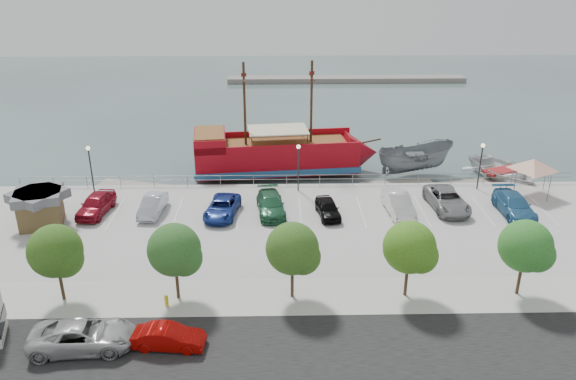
{
  "coord_description": "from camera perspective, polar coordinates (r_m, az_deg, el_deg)",
  "views": [
    {
      "loc": [
        -1.88,
        -39.19,
        19.82
      ],
      "look_at": [
        -1.0,
        2.0,
        2.0
      ],
      "focal_mm": 35.0,
      "sensor_mm": 36.0,
      "label": 1
    }
  ],
  "objects": [
    {
      "name": "tree_c",
      "position": [
        34.01,
        -11.25,
        -6.18
      ],
      "size": [
        3.3,
        3.2,
        5.0
      ],
      "color": "#473321",
      "rests_on": "sidewalk"
    },
    {
      "name": "parked_car_d",
      "position": [
        45.41,
        -1.78,
        -1.47
      ],
      "size": [
        2.65,
        5.34,
        1.49
      ],
      "primitive_type": "imported",
      "rotation": [
        0.0,
        0.0,
        0.11
      ],
      "color": "#24603D",
      "rests_on": "land_slab"
    },
    {
      "name": "parked_car_a",
      "position": [
        47.86,
        -18.93,
        -1.36
      ],
      "size": [
        2.53,
        4.98,
        1.62
      ],
      "primitive_type": "imported",
      "rotation": [
        0.0,
        0.0,
        -0.13
      ],
      "color": "maroon",
      "rests_on": "land_slab"
    },
    {
      "name": "dock_west",
      "position": [
        54.21,
        -15.11,
        0.19
      ],
      "size": [
        7.7,
        3.96,
        0.42
      ],
      "primitive_type": "cube",
      "rotation": [
        0.0,
        0.0,
        -0.26
      ],
      "color": "gray",
      "rests_on": "ground"
    },
    {
      "name": "tree_f",
      "position": [
        36.7,
        23.22,
        -5.44
      ],
      "size": [
        3.3,
        3.2,
        5.0
      ],
      "color": "#473321",
      "rests_on": "sidewalk"
    },
    {
      "name": "street_sedan",
      "position": [
        31.72,
        -12.02,
        -14.43
      ],
      "size": [
        4.0,
        1.71,
        1.28
      ],
      "primitive_type": "imported",
      "rotation": [
        0.0,
        0.0,
        1.48
      ],
      "color": "#980704",
      "rests_on": "street"
    },
    {
      "name": "tree_e",
      "position": [
        34.43,
        12.48,
        -5.9
      ],
      "size": [
        3.3,
        3.2,
        5.0
      ],
      "color": "#473321",
      "rests_on": "sidewalk"
    },
    {
      "name": "parked_car_h",
      "position": [
        48.68,
        21.99,
        -1.43
      ],
      "size": [
        2.26,
        5.48,
        1.59
      ],
      "primitive_type": "imported",
      "rotation": [
        0.0,
        0.0,
        0.01
      ],
      "color": "#2D6592",
      "rests_on": "land_slab"
    },
    {
      "name": "tree_d",
      "position": [
        33.5,
        0.7,
        -6.17
      ],
      "size": [
        3.3,
        3.2,
        5.0
      ],
      "color": "#473321",
      "rests_on": "sidewalk"
    },
    {
      "name": "parked_car_b",
      "position": [
        46.61,
        -13.58,
        -1.51
      ],
      "size": [
        1.86,
        4.45,
        1.43
      ],
      "primitive_type": "imported",
      "rotation": [
        0.0,
        0.0,
        -0.08
      ],
      "color": "#B3B6C6",
      "rests_on": "land_slab"
    },
    {
      "name": "seawall_railing",
      "position": [
        50.83,
        0.99,
        1.08
      ],
      "size": [
        50.0,
        0.06,
        1.0
      ],
      "color": "gray",
      "rests_on": "land_slab"
    },
    {
      "name": "parked_car_f",
      "position": [
        46.2,
        11.14,
        -1.37
      ],
      "size": [
        2.11,
        5.08,
        1.63
      ],
      "primitive_type": "imported",
      "rotation": [
        0.0,
        0.0,
        0.08
      ],
      "color": "silver",
      "rests_on": "land_slab"
    },
    {
      "name": "fire_hydrant",
      "position": [
        35.04,
        -12.25,
        -10.87
      ],
      "size": [
        0.26,
        0.26,
        0.75
      ],
      "rotation": [
        0.0,
        0.0,
        0.36
      ],
      "color": "yellow",
      "rests_on": "sidewalk"
    },
    {
      "name": "dock_east",
      "position": [
        55.53,
        17.56,
        0.43
      ],
      "size": [
        6.81,
        3.08,
        0.38
      ],
      "primitive_type": "cube",
      "rotation": [
        0.0,
        0.0,
        0.19
      ],
      "color": "gray",
      "rests_on": "ground"
    },
    {
      "name": "parked_car_c",
      "position": [
        45.29,
        -6.69,
        -1.77
      ],
      "size": [
        2.99,
        5.24,
        1.38
      ],
      "primitive_type": "imported",
      "rotation": [
        0.0,
        0.0,
        -0.15
      ],
      "color": "navy",
      "rests_on": "land_slab"
    },
    {
      "name": "tree_b",
      "position": [
        35.91,
        -22.37,
        -5.94
      ],
      "size": [
        3.3,
        3.2,
        5.0
      ],
      "color": "#473321",
      "rests_on": "sidewalk"
    },
    {
      "name": "patrol_boat",
      "position": [
        56.7,
        12.77,
        2.91
      ],
      "size": [
        8.41,
        4.8,
        3.07
      ],
      "primitive_type": "imported",
      "rotation": [
        0.0,
        0.0,
        1.81
      ],
      "color": "slate",
      "rests_on": "ground"
    },
    {
      "name": "street",
      "position": [
        30.56,
        2.71,
        -17.05
      ],
      "size": [
        100.0,
        8.0,
        0.04
      ],
      "primitive_type": "cube",
      "color": "black",
      "rests_on": "land_slab"
    },
    {
      "name": "speedboat",
      "position": [
        58.02,
        21.01,
        1.61
      ],
      "size": [
        8.12,
        9.45,
        1.65
      ],
      "primitive_type": "imported",
      "rotation": [
        0.0,
        0.0,
        0.36
      ],
      "color": "silver",
      "rests_on": "ground"
    },
    {
      "name": "sidewalk",
      "position": [
        35.33,
        2.07,
        -10.73
      ],
      "size": [
        100.0,
        4.0,
        0.05
      ],
      "primitive_type": "cube",
      "color": "beige",
      "rests_on": "land_slab"
    },
    {
      "name": "shed",
      "position": [
        47.25,
        -23.88,
        -1.56
      ],
      "size": [
        4.12,
        4.12,
        2.81
      ],
      "rotation": [
        0.0,
        0.0,
        0.24
      ],
      "color": "brown",
      "rests_on": "land_slab"
    },
    {
      "name": "lamp_post_mid",
      "position": [
        48.75,
        1.06,
        3.12
      ],
      "size": [
        0.36,
        0.36,
        4.28
      ],
      "color": "black",
      "rests_on": "land_slab"
    },
    {
      "name": "canopy_tent",
      "position": [
        52.47,
        23.73,
        2.89
      ],
      "size": [
        5.56,
        5.56,
        3.69
      ],
      "rotation": [
        0.0,
        0.0,
        -0.31
      ],
      "color": "slate",
      "rests_on": "land_slab"
    },
    {
      "name": "ground",
      "position": [
        44.42,
        1.35,
        -4.57
      ],
      "size": [
        160.0,
        160.0,
        0.0
      ],
      "primitive_type": "plane",
      "color": "#3B4A4B"
    },
    {
      "name": "parked_car_e",
      "position": [
        45.01,
        4.07,
        -1.84
      ],
      "size": [
        2.11,
        4.15,
        1.35
      ],
      "primitive_type": "imported",
      "rotation": [
        0.0,
        0.0,
        0.13
      ],
      "color": "black",
      "rests_on": "land_slab"
    },
    {
      "name": "lamp_post_left",
      "position": [
        51.31,
        -19.48,
        2.8
      ],
      "size": [
        0.36,
        0.36,
        4.28
      ],
      "color": "black",
      "rests_on": "land_slab"
    },
    {
      "name": "pirate_ship",
      "position": [
        55.62,
        0.16,
        3.57
      ],
      "size": [
        18.76,
        6.84,
        11.7
      ],
      "rotation": [
        0.0,
        0.0,
        0.1
      ],
      "color": "#9F0713",
      "rests_on": "ground"
    },
    {
      "name": "parked_car_g",
      "position": [
        47.93,
        15.85,
        -0.96
      ],
      "size": [
        3.02,
        5.81,
        1.56
      ],
      "primitive_type": "imported",
      "rotation": [
        0.0,
        0.0,
        0.08
      ],
      "color": "gray",
      "rests_on": "land_slab"
    },
    {
      "name": "street_van",
      "position": [
        32.84,
        -20.14,
        -13.73
      ],
      "size": [
        5.73,
        2.95,
        1.55
      ],
      "primitive_type": "imported",
      "rotation": [
        0.0,
        0.0,
        1.64
      ],
      "color": "#A1A1A1",
      "rests_on": "street"
    },
    {
      "name": "dock_mid",
      "position": [
        53.82,
        11.06,
        0.4
      ],
      "size": [
        7.1,
        2.77,
        0.4
      ],
      "primitive_type": "cube",
      "rotation": [
        0.0,
        0.0,
        0.12
      ],
      "color": "gray",
      "rests_on": "ground"
    },
    {
      "name": "lamp_post_right",
      "position": [
        51.89,
        19.04,
        3.09
      ],
      "size": [
        0.36,
        0.36,
        4.28
      ],
      "color": "black",
      "rests_on": "land_slab"
    },
    {
      "name": "far_shore",
      "position": [
        97.11,
        5.94,
        11.13
      ],
      "size": [
        40.0,
        3.0,
        0.8
      ],
      "primitive_type": "cube",
      "color": "gray",
      "rests_on": "ground"
    }
  ]
}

